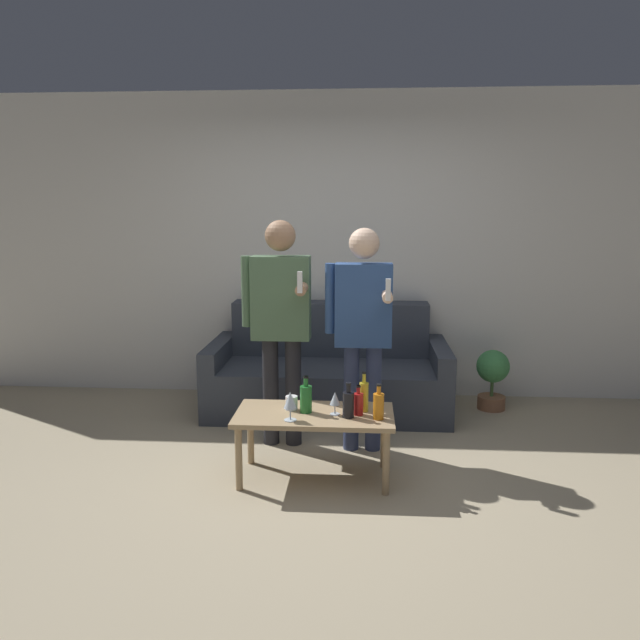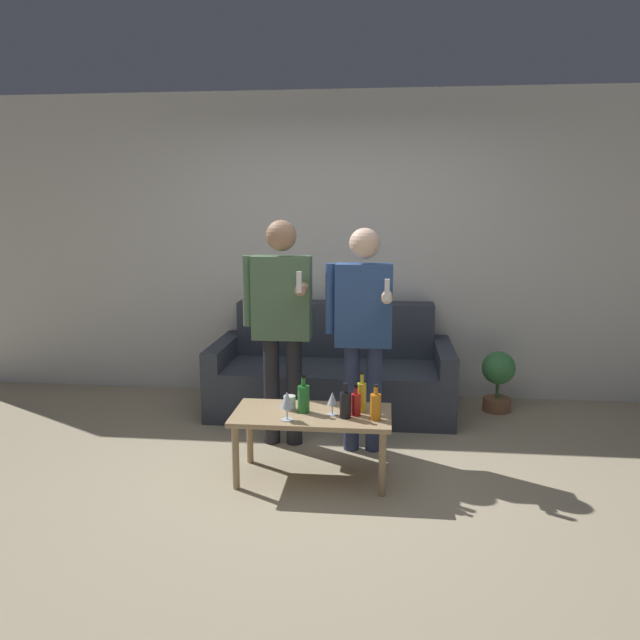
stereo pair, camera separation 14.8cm
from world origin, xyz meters
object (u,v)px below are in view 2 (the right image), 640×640
couch (333,373)px  bottle_orange (304,398)px  coffee_table (312,421)px  person_standing_left (281,315)px  person_standing_right (363,322)px

couch → bottle_orange: size_ratio=8.46×
coffee_table → person_standing_left: (-0.29, 0.57, 0.57)m
couch → coffee_table: bearing=-90.4°
couch → person_standing_left: bearing=-109.4°
couch → person_standing_right: person_standing_right is taller
person_standing_right → person_standing_left: bearing=173.3°
couch → coffee_table: couch is taller
coffee_table → person_standing_left: size_ratio=0.61×
coffee_table → bottle_orange: size_ratio=4.22×
bottle_orange → couch: bearing=87.4°
bottle_orange → person_standing_right: size_ratio=0.15×
bottle_orange → person_standing_right: bearing=54.8°
couch → person_standing_right: size_ratio=1.27×
person_standing_left → person_standing_right: 0.59m
person_standing_right → coffee_table: bearing=-120.4°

